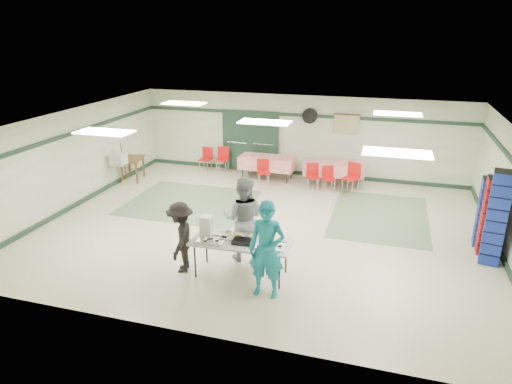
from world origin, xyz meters
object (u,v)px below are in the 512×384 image
(chair_loose_b, at_px, (206,157))
(chair_c, at_px, (352,175))
(chair_b, at_px, (313,174))
(chair_loose_a, at_px, (223,157))
(crate_stack_blue_a, at_px, (487,213))
(crate_stack_red, at_px, (491,216))
(chair_d, at_px, (263,169))
(dining_table_b, at_px, (267,162))
(broom, at_px, (124,162))
(chair_a, at_px, (328,176))
(volunteer_dark, at_px, (181,237))
(printer_table, at_px, (132,161))
(office_printer, at_px, (118,159))
(volunteer_grey, at_px, (243,219))
(dining_table_a, at_px, (334,168))
(volunteer_teal, at_px, (267,250))
(crate_stack_blue_b, at_px, (496,218))
(serving_table, at_px, (241,243))

(chair_loose_b, bearing_deg, chair_c, -3.58)
(chair_b, bearing_deg, chair_loose_a, 148.89)
(crate_stack_blue_a, distance_m, crate_stack_red, 0.42)
(chair_d, xyz_separation_m, crate_stack_blue_a, (6.06, -2.76, 0.32))
(dining_table_b, xyz_separation_m, chair_d, (0.03, -0.58, -0.07))
(broom, bearing_deg, chair_b, 15.11)
(chair_a, distance_m, chair_d, 2.08)
(volunteer_dark, height_order, printer_table, volunteer_dark)
(chair_loose_b, bearing_deg, office_printer, -122.89)
(volunteer_grey, bearing_deg, chair_loose_a, -73.21)
(crate_stack_blue_a, bearing_deg, dining_table_a, 139.37)
(volunteer_teal, relative_size, printer_table, 1.82)
(volunteer_teal, height_order, volunteer_grey, volunteer_teal)
(dining_table_b, bearing_deg, chair_c, -9.48)
(chair_a, xyz_separation_m, broom, (-6.40, -1.15, 0.25))
(chair_b, relative_size, chair_loose_a, 0.93)
(dining_table_b, xyz_separation_m, printer_table, (-4.21, -1.37, 0.08))
(chair_d, bearing_deg, chair_a, -23.09)
(volunteer_teal, height_order, office_printer, volunteer_teal)
(volunteer_teal, height_order, dining_table_b, volunteer_teal)
(dining_table_a, xyz_separation_m, chair_c, (0.63, -0.57, 0.00))
(broom, bearing_deg, volunteer_dark, -43.81)
(dining_table_a, bearing_deg, broom, -169.95)
(chair_b, distance_m, crate_stack_blue_b, 5.77)
(dining_table_a, height_order, broom, broom)
(dining_table_b, relative_size, chair_loose_b, 2.19)
(volunteer_dark, distance_m, chair_loose_a, 6.89)
(chair_a, bearing_deg, crate_stack_blue_b, -66.11)
(volunteer_teal, bearing_deg, dining_table_a, 88.80)
(chair_d, bearing_deg, crate_stack_red, -50.57)
(volunteer_dark, xyz_separation_m, dining_table_b, (0.10, 6.35, -0.18))
(printer_table, relative_size, office_printer, 2.32)
(volunteer_dark, xyz_separation_m, chair_loose_a, (-1.58, 6.70, -0.21))
(broom, bearing_deg, chair_a, 14.21)
(chair_c, xyz_separation_m, office_printer, (-7.04, -1.57, 0.35))
(chair_c, xyz_separation_m, chair_loose_b, (-5.10, 0.85, -0.06))
(volunteer_grey, height_order, chair_b, volunteer_grey)
(chair_d, relative_size, office_printer, 1.83)
(volunteer_teal, xyz_separation_m, office_printer, (-6.03, 4.62, -0.02))
(office_printer, bearing_deg, serving_table, -39.90)
(chair_a, distance_m, chair_b, 0.49)
(serving_table, xyz_separation_m, broom, (-5.42, 4.47, -0.00))
(chair_c, distance_m, crate_stack_red, 4.57)
(volunteer_dark, xyz_separation_m, crate_stack_blue_a, (6.19, 3.02, 0.07))
(crate_stack_blue_b, bearing_deg, chair_c, 131.96)
(volunteer_dark, relative_size, printer_table, 1.45)
(chair_a, bearing_deg, chair_d, 156.00)
(volunteer_grey, bearing_deg, chair_a, -110.81)
(chair_c, bearing_deg, crate_stack_red, -20.19)
(chair_d, bearing_deg, broom, 172.03)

